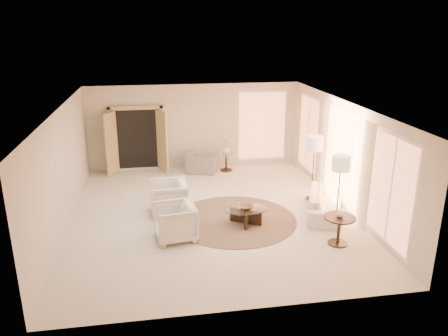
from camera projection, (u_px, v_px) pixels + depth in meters
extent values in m
cube|color=beige|center=(211.00, 215.00, 11.22)|extent=(7.00, 8.00, 0.02)
cube|color=white|center=(210.00, 106.00, 10.33)|extent=(7.00, 8.00, 0.02)
cube|color=beige|center=(195.00, 127.00, 14.52)|extent=(7.00, 0.04, 2.80)
cube|color=beige|center=(244.00, 236.00, 7.03)|extent=(7.00, 0.04, 2.80)
cube|color=beige|center=(63.00, 170.00, 10.23)|extent=(0.04, 8.00, 2.80)
cube|color=beige|center=(344.00, 156.00, 11.31)|extent=(0.04, 8.00, 2.80)
cube|color=tan|center=(137.00, 139.00, 14.22)|extent=(1.80, 0.12, 2.16)
cube|color=tan|center=(111.00, 144.00, 13.86)|extent=(0.35, 0.66, 2.00)
cube|color=tan|center=(162.00, 142.00, 14.11)|extent=(0.35, 0.66, 2.00)
cylinder|color=#3C2D21|center=(235.00, 220.00, 10.89)|extent=(3.09, 3.09, 0.01)
imported|color=white|center=(325.00, 203.00, 11.17)|extent=(1.51, 2.17, 0.59)
imported|color=white|center=(168.00, 196.00, 11.14)|extent=(0.90, 0.95, 0.94)
imported|color=white|center=(175.00, 220.00, 9.81)|extent=(0.94, 0.99, 0.90)
imported|color=gray|center=(202.00, 160.00, 14.24)|extent=(1.16, 0.95, 0.87)
cube|color=black|center=(246.00, 217.00, 10.64)|extent=(0.73, 0.48, 0.36)
cube|color=black|center=(246.00, 217.00, 10.64)|extent=(0.22, 0.81, 0.36)
cylinder|color=white|center=(246.00, 209.00, 10.57)|extent=(1.43, 1.43, 0.02)
cylinder|color=black|center=(337.00, 243.00, 9.70)|extent=(0.43, 0.43, 0.03)
cylinder|color=black|center=(339.00, 231.00, 9.61)|extent=(0.06, 0.06, 0.62)
cylinder|color=black|center=(340.00, 218.00, 9.51)|extent=(0.69, 0.69, 0.03)
cylinder|color=black|center=(226.00, 170.00, 14.54)|extent=(0.40, 0.40, 0.03)
cylinder|color=black|center=(226.00, 162.00, 14.45)|extent=(0.06, 0.06, 0.58)
cylinder|color=white|center=(226.00, 153.00, 14.36)|extent=(0.53, 0.53, 0.03)
cylinder|color=black|center=(311.00, 198.00, 12.19)|extent=(0.30, 0.30, 0.03)
cylinder|color=black|center=(313.00, 173.00, 11.96)|extent=(0.03, 0.03, 1.52)
cylinder|color=#C8B893|center=(315.00, 143.00, 11.69)|extent=(0.44, 0.44, 0.37)
cylinder|color=black|center=(336.00, 225.00, 10.60)|extent=(0.30, 0.30, 0.03)
cylinder|color=black|center=(338.00, 197.00, 10.36)|extent=(0.03, 0.03, 1.50)
cylinder|color=#C8B893|center=(341.00, 163.00, 10.10)|extent=(0.43, 0.43, 0.36)
imported|color=brown|center=(246.00, 207.00, 10.56)|extent=(0.38, 0.38, 0.09)
imported|color=silver|center=(340.00, 214.00, 9.48)|extent=(0.17, 0.17, 0.17)
imported|color=silver|center=(226.00, 149.00, 14.31)|extent=(0.26, 0.26, 0.25)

